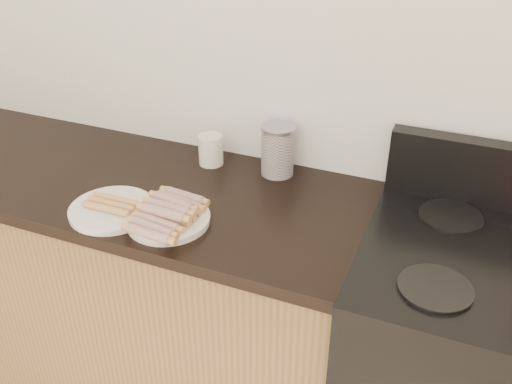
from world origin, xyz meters
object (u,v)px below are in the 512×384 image
at_px(main_plate, 168,220).
at_px(side_plate, 112,210).
at_px(canister, 278,150).
at_px(mug, 211,150).

xyz_separation_m(main_plate, side_plate, (-0.18, -0.02, 0.00)).
relative_size(main_plate, side_plate, 0.95).
bearing_deg(side_plate, canister, 48.22).
distance_m(side_plate, canister, 0.56).
relative_size(side_plate, mug, 2.42).
relative_size(side_plate, canister, 1.48).
xyz_separation_m(main_plate, canister, (0.19, 0.39, 0.08)).
bearing_deg(main_plate, canister, 64.82).
height_order(canister, mug, canister).
height_order(side_plate, mug, mug).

